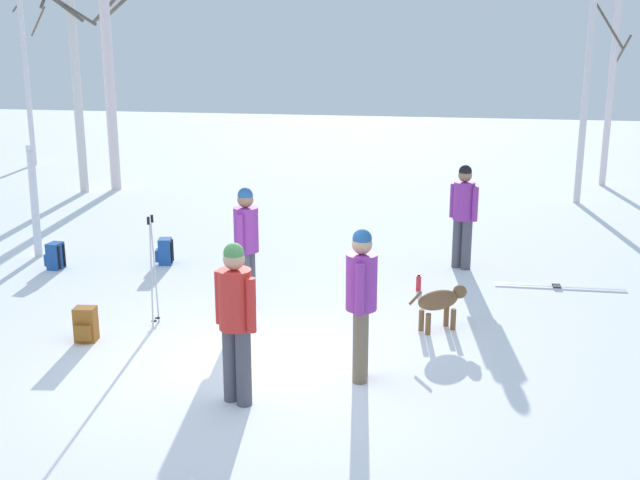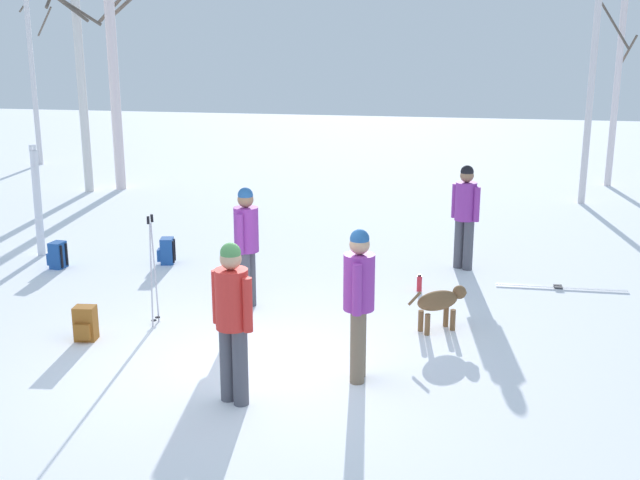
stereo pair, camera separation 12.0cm
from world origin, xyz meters
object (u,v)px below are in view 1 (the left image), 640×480
ski_poles_0 (153,268)px  backpack_2 (86,325)px  birch_tree_1 (75,72)px  birch_tree_2 (107,34)px  birch_tree_3 (589,64)px  water_bottle_0 (419,283)px  ski_pair_planted_1 (34,202)px  birch_tree_4 (613,75)px  person_1 (236,313)px  person_3 (246,240)px  person_0 (361,295)px  ski_pair_lying_0 (559,287)px  birch_tree_0 (25,52)px  backpack_0 (165,252)px  backpack_1 (55,256)px  dog (441,301)px  person_2 (463,210)px

ski_poles_0 → backpack_2: 1.10m
birch_tree_1 → birch_tree_2: bearing=38.7°
birch_tree_3 → water_bottle_0: bearing=-113.6°
ski_pair_planted_1 → birch_tree_4: 14.05m
birch_tree_1 → birch_tree_3: 11.84m
person_1 → person_3: 2.93m
person_0 → water_bottle_0: person_0 is taller
person_1 → birch_tree_2: birch_tree_2 is taller
ski_pair_planted_1 → birch_tree_3: 11.94m
birch_tree_2 → birch_tree_3: size_ratio=1.24×
ski_pair_lying_0 → birch_tree_2: 12.41m
person_0 → birch_tree_2: bearing=127.6°
birch_tree_0 → ski_pair_lying_0: bearing=-33.1°
backpack_2 → birch_tree_0: 15.39m
birch_tree_4 → backpack_0: bearing=-132.9°
ski_poles_0 → backpack_1: 3.41m
person_0 → ski_pair_planted_1: size_ratio=0.89×
backpack_2 → birch_tree_2: (-4.09, 9.46, 3.56)m
birch_tree_2 → birch_tree_0: bearing=142.6°
person_1 → backpack_2: bearing=152.0°
backpack_1 → ski_pair_planted_1: bearing=137.0°
person_0 → backpack_2: person_0 is taller
ski_pair_lying_0 → backpack_0: (-6.37, 0.06, 0.20)m
dog → person_2: bearing=85.7°
person_2 → ski_pair_planted_1: ski_pair_planted_1 is taller
water_bottle_0 → birch_tree_3: bearing=66.4°
person_1 → birch_tree_1: 12.57m
dog → backpack_2: (-4.32, -1.25, -0.17)m
backpack_1 → birch_tree_2: size_ratio=0.06×
person_0 → birch_tree_0: bearing=132.0°
person_3 → ski_pair_lying_0: size_ratio=0.89×
backpack_1 → birch_tree_3: bearing=38.3°
person_3 → dog: bearing=-7.1°
backpack_1 → birch_tree_0: size_ratio=0.06×
person_2 → birch_tree_2: birch_tree_2 is taller
person_3 → birch_tree_2: 10.13m
water_bottle_0 → birch_tree_2: (-8.03, 6.66, 3.65)m
birch_tree_3 → ski_pair_lying_0: bearing=-98.9°
person_1 → birch_tree_4: birch_tree_4 is taller
ski_pair_planted_1 → backpack_2: 4.41m
birch_tree_0 → birch_tree_2: 5.24m
backpack_1 → backpack_2: 3.45m
person_0 → birch_tree_2: birch_tree_2 is taller
ski_poles_0 → person_3: bearing=41.1°
person_2 → dog: (-0.21, -2.88, -0.59)m
birch_tree_4 → ski_pair_planted_1: bearing=-139.9°
ski_pair_lying_0 → ski_poles_0: (-5.41, -2.64, 0.78)m
ski_pair_planted_1 → person_0: bearing=-32.0°
person_2 → ski_pair_planted_1: size_ratio=0.89×
ski_pair_lying_0 → birch_tree_1: birch_tree_1 is taller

